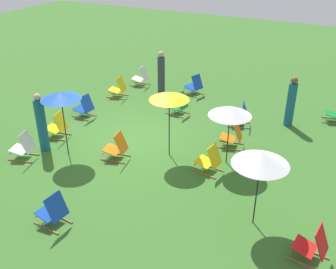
{
  "coord_description": "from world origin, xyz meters",
  "views": [
    {
      "loc": [
        9.44,
        5.96,
        6.07
      ],
      "look_at": [
        0.0,
        1.2,
        0.5
      ],
      "focal_mm": 42.54,
      "sensor_mm": 36.0,
      "label": 1
    }
  ],
  "objects_px": {
    "deckchair_1": "(141,77)",
    "umbrella_2": "(61,96)",
    "deckchair_10": "(117,147)",
    "person_1": "(41,124)",
    "deckchair_11": "(57,126)",
    "deckchair_4": "(194,86)",
    "deckchair_7": "(118,88)",
    "umbrella_0": "(230,111)",
    "deckchair_13": "(233,136)",
    "deckchair_0": "(241,115)",
    "deckchair_15": "(84,107)",
    "umbrella_3": "(261,158)",
    "person_0": "(291,102)",
    "deckchair_14": "(210,160)",
    "deckchair_5": "(313,246)",
    "deckchair_6": "(24,147)",
    "person_2": "(161,74)",
    "deckchair_9": "(53,211)",
    "deckchair_12": "(179,104)",
    "umbrella_1": "(169,96)"
  },
  "relations": [
    {
      "from": "deckchair_6",
      "to": "deckchair_15",
      "type": "relative_size",
      "value": 1.03
    },
    {
      "from": "deckchair_10",
      "to": "deckchair_9",
      "type": "bearing_deg",
      "value": -3.53
    },
    {
      "from": "deckchair_11",
      "to": "deckchair_14",
      "type": "distance_m",
      "value": 5.12
    },
    {
      "from": "deckchair_7",
      "to": "deckchair_12",
      "type": "height_order",
      "value": "same"
    },
    {
      "from": "deckchair_4",
      "to": "person_0",
      "type": "bearing_deg",
      "value": 92.08
    },
    {
      "from": "deckchair_12",
      "to": "deckchair_4",
      "type": "bearing_deg",
      "value": -164.62
    },
    {
      "from": "deckchair_10",
      "to": "person_0",
      "type": "xyz_separation_m",
      "value": [
        -4.5,
        3.99,
        0.46
      ]
    },
    {
      "from": "deckchair_1",
      "to": "deckchair_11",
      "type": "bearing_deg",
      "value": -7.35
    },
    {
      "from": "deckchair_1",
      "to": "deckchair_12",
      "type": "height_order",
      "value": "same"
    },
    {
      "from": "umbrella_3",
      "to": "deckchair_11",
      "type": "bearing_deg",
      "value": -100.65
    },
    {
      "from": "deckchair_7",
      "to": "deckchair_1",
      "type": "bearing_deg",
      "value": 164.42
    },
    {
      "from": "deckchair_6",
      "to": "deckchair_13",
      "type": "xyz_separation_m",
      "value": [
        -3.4,
        5.2,
        0.0
      ]
    },
    {
      "from": "umbrella_3",
      "to": "person_1",
      "type": "bearing_deg",
      "value": -93.99
    },
    {
      "from": "deckchair_1",
      "to": "deckchair_5",
      "type": "xyz_separation_m",
      "value": [
        7.13,
        8.13,
        0.0
      ]
    },
    {
      "from": "deckchair_13",
      "to": "umbrella_2",
      "type": "relative_size",
      "value": 0.42
    },
    {
      "from": "deckchair_11",
      "to": "umbrella_0",
      "type": "relative_size",
      "value": 0.47
    },
    {
      "from": "deckchair_5",
      "to": "person_1",
      "type": "height_order",
      "value": "person_1"
    },
    {
      "from": "deckchair_9",
      "to": "umbrella_3",
      "type": "relative_size",
      "value": 0.44
    },
    {
      "from": "deckchair_4",
      "to": "deckchair_7",
      "type": "height_order",
      "value": "same"
    },
    {
      "from": "deckchair_7",
      "to": "umbrella_2",
      "type": "distance_m",
      "value": 4.8
    },
    {
      "from": "deckchair_1",
      "to": "umbrella_2",
      "type": "relative_size",
      "value": 0.42
    },
    {
      "from": "deckchair_5",
      "to": "deckchair_13",
      "type": "height_order",
      "value": "same"
    },
    {
      "from": "deckchair_10",
      "to": "umbrella_0",
      "type": "height_order",
      "value": "umbrella_0"
    },
    {
      "from": "deckchair_11",
      "to": "deckchair_14",
      "type": "bearing_deg",
      "value": 82.84
    },
    {
      "from": "deckchair_10",
      "to": "person_1",
      "type": "height_order",
      "value": "person_1"
    },
    {
      "from": "deckchair_10",
      "to": "umbrella_3",
      "type": "relative_size",
      "value": 0.44
    },
    {
      "from": "deckchair_13",
      "to": "person_2",
      "type": "relative_size",
      "value": 0.47
    },
    {
      "from": "deckchair_9",
      "to": "deckchair_11",
      "type": "xyz_separation_m",
      "value": [
        -3.38,
        -2.76,
        0.0
      ]
    },
    {
      "from": "deckchair_14",
      "to": "deckchair_5",
      "type": "bearing_deg",
      "value": 63.19
    },
    {
      "from": "deckchair_9",
      "to": "person_1",
      "type": "bearing_deg",
      "value": -130.17
    },
    {
      "from": "person_1",
      "to": "person_2",
      "type": "distance_m",
      "value": 5.68
    },
    {
      "from": "deckchair_14",
      "to": "umbrella_0",
      "type": "bearing_deg",
      "value": 167.18
    },
    {
      "from": "deckchair_15",
      "to": "person_2",
      "type": "relative_size",
      "value": 0.47
    },
    {
      "from": "deckchair_9",
      "to": "umbrella_1",
      "type": "relative_size",
      "value": 0.42
    },
    {
      "from": "deckchair_13",
      "to": "person_1",
      "type": "distance_m",
      "value": 5.75
    },
    {
      "from": "deckchair_13",
      "to": "deckchair_7",
      "type": "bearing_deg",
      "value": -117.62
    },
    {
      "from": "person_1",
      "to": "deckchair_6",
      "type": "bearing_deg",
      "value": -39.1
    },
    {
      "from": "deckchair_0",
      "to": "deckchair_7",
      "type": "relative_size",
      "value": 1.03
    },
    {
      "from": "deckchair_0",
      "to": "person_1",
      "type": "relative_size",
      "value": 0.47
    },
    {
      "from": "deckchair_7",
      "to": "deckchair_13",
      "type": "distance_m",
      "value": 5.64
    },
    {
      "from": "deckchair_0",
      "to": "deckchair_15",
      "type": "height_order",
      "value": "same"
    },
    {
      "from": "deckchair_4",
      "to": "deckchair_7",
      "type": "xyz_separation_m",
      "value": [
        1.61,
        -2.58,
        0.0
      ]
    },
    {
      "from": "deckchair_12",
      "to": "deckchair_15",
      "type": "xyz_separation_m",
      "value": [
        1.73,
        -2.88,
        0.0
      ]
    },
    {
      "from": "umbrella_3",
      "to": "umbrella_2",
      "type": "bearing_deg",
      "value": -95.64
    },
    {
      "from": "deckchair_4",
      "to": "deckchair_14",
      "type": "distance_m",
      "value": 5.73
    },
    {
      "from": "deckchair_15",
      "to": "deckchair_5",
      "type": "bearing_deg",
      "value": 70.67
    },
    {
      "from": "umbrella_0",
      "to": "umbrella_2",
      "type": "distance_m",
      "value": 4.71
    },
    {
      "from": "deckchair_1",
      "to": "deckchair_12",
      "type": "distance_m",
      "value": 3.28
    },
    {
      "from": "deckchair_1",
      "to": "deckchair_14",
      "type": "height_order",
      "value": "same"
    },
    {
      "from": "deckchair_6",
      "to": "deckchair_5",
      "type": "bearing_deg",
      "value": 72.67
    }
  ]
}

